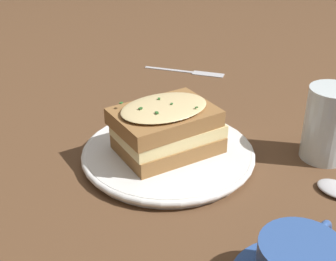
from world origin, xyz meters
TOP-DOWN VIEW (x-y plane):
  - ground_plane at (0.00, 0.00)m, footprint 2.40×2.40m
  - dinner_plate at (0.00, 0.01)m, footprint 0.27×0.27m
  - sandwich at (0.00, 0.01)m, footprint 0.16×0.18m
  - water_glass at (-0.02, -0.24)m, footprint 0.07×0.07m
  - fork at (0.35, -0.10)m, footprint 0.09×0.17m

SIDE VIEW (x-z plane):
  - ground_plane at x=0.00m, z-range 0.00..0.00m
  - fork at x=0.35m, z-range 0.00..0.00m
  - dinner_plate at x=0.00m, z-range 0.00..0.02m
  - sandwich at x=0.00m, z-range 0.02..0.09m
  - water_glass at x=-0.02m, z-range 0.00..0.12m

